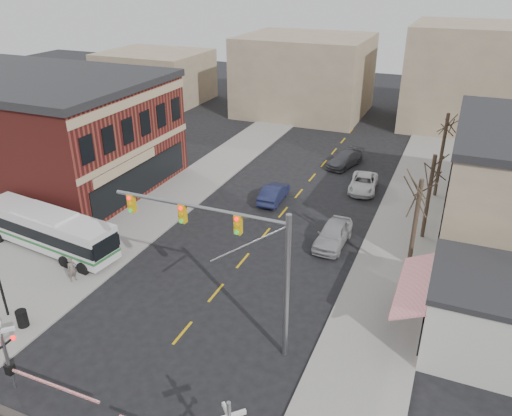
% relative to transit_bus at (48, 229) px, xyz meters
% --- Properties ---
extents(ground, '(160.00, 160.00, 0.00)m').
position_rel_transit_bus_xyz_m(ground, '(12.96, -6.16, -1.62)').
color(ground, black).
rests_on(ground, ground).
extents(sidewalk_west, '(5.00, 60.00, 0.12)m').
position_rel_transit_bus_xyz_m(sidewalk_west, '(3.46, 13.84, -1.56)').
color(sidewalk_west, gray).
rests_on(sidewalk_west, ground).
extents(sidewalk_east, '(5.00, 60.00, 0.12)m').
position_rel_transit_bus_xyz_m(sidewalk_east, '(22.46, 13.84, -1.56)').
color(sidewalk_east, gray).
rests_on(sidewalk_east, ground).
extents(brick_building, '(30.40, 15.40, 9.60)m').
position_rel_transit_bus_xyz_m(brick_building, '(-14.02, 9.84, 3.19)').
color(brick_building, maroon).
rests_on(brick_building, ground).
extents(awning_shop, '(9.74, 6.20, 4.30)m').
position_rel_transit_bus_xyz_m(awning_shop, '(28.93, 0.84, 0.55)').
color(awning_shop, beige).
rests_on(awning_shop, ground).
extents(tree_east_a, '(0.28, 0.28, 6.75)m').
position_rel_transit_bus_xyz_m(tree_east_a, '(23.46, 5.84, 1.88)').
color(tree_east_a, '#382B21').
rests_on(tree_east_a, sidewalk_east).
extents(tree_east_b, '(0.28, 0.28, 6.30)m').
position_rel_transit_bus_xyz_m(tree_east_b, '(23.76, 11.84, 1.65)').
color(tree_east_b, '#382B21').
rests_on(tree_east_b, sidewalk_east).
extents(tree_east_c, '(0.28, 0.28, 7.20)m').
position_rel_transit_bus_xyz_m(tree_east_c, '(23.96, 19.84, 2.10)').
color(tree_east_c, '#382B21').
rests_on(tree_east_c, sidewalk_east).
extents(transit_bus, '(11.20, 3.71, 2.83)m').
position_rel_transit_bus_xyz_m(transit_bus, '(0.00, 0.00, 0.00)').
color(transit_bus, silver).
rests_on(transit_bus, ground).
extents(traffic_signal_mast, '(9.43, 0.30, 8.00)m').
position_rel_transit_bus_xyz_m(traffic_signal_mast, '(15.97, -3.52, 4.09)').
color(traffic_signal_mast, gray).
rests_on(traffic_signal_mast, ground).
extents(rr_crossing_west, '(5.60, 1.36, 4.00)m').
position_rel_transit_bus_xyz_m(rr_crossing_west, '(8.03, -10.58, 0.35)').
color(rr_crossing_west, gray).
rests_on(rr_crossing_west, ground).
extents(trash_bin, '(0.60, 0.60, 0.99)m').
position_rel_transit_bus_xyz_m(trash_bin, '(4.68, -7.13, -1.00)').
color(trash_bin, black).
rests_on(trash_bin, sidewalk_west).
extents(car_a, '(2.08, 4.88, 1.64)m').
position_rel_transit_bus_xyz_m(car_a, '(17.96, 8.35, -0.79)').
color(car_a, '#98989C').
rests_on(car_a, ground).
extents(car_b, '(1.75, 4.50, 1.46)m').
position_rel_transit_bus_xyz_m(car_b, '(11.48, 13.55, -0.88)').
color(car_b, '#171B3A').
rests_on(car_b, ground).
extents(car_c, '(2.68, 5.04, 1.35)m').
position_rel_transit_bus_xyz_m(car_c, '(17.96, 18.75, -0.94)').
color(car_c, silver).
rests_on(car_c, ground).
extents(car_d, '(3.29, 5.22, 1.41)m').
position_rel_transit_bus_xyz_m(car_d, '(15.01, 23.99, -0.91)').
color(car_d, '#414046').
rests_on(car_d, ground).
extents(pedestrian_near, '(0.58, 0.69, 1.62)m').
position_rel_transit_bus_xyz_m(pedestrian_near, '(4.20, -2.58, -0.68)').
color(pedestrian_near, '#665951').
rests_on(pedestrian_near, sidewalk_west).
extents(pedestrian_far, '(1.08, 1.08, 1.76)m').
position_rel_transit_bus_xyz_m(pedestrian_far, '(2.04, 1.21, -0.61)').
color(pedestrian_far, '#383A62').
rests_on(pedestrian_far, sidewalk_west).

